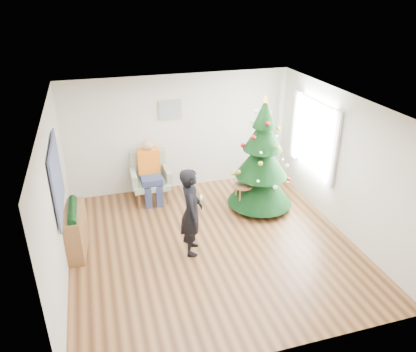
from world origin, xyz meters
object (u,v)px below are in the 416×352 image
object	(u,v)px
christmas_tree	(262,160)
console	(76,231)
stool	(243,198)
standing_man	(191,212)
armchair	(151,182)

from	to	relation	value
christmas_tree	console	xyz separation A→B (m)	(-3.69, -0.53, -0.69)
stool	standing_man	size ratio (longest dim) A/B	0.38
christmas_tree	stool	xyz separation A→B (m)	(-0.40, -0.05, -0.78)
christmas_tree	armchair	bearing A→B (deg)	154.29
christmas_tree	armchair	distance (m)	2.47
christmas_tree	stool	bearing A→B (deg)	-173.32
christmas_tree	console	world-z (taller)	christmas_tree
christmas_tree	armchair	xyz separation A→B (m)	(-2.13, 1.03, -0.70)
christmas_tree	console	size ratio (longest dim) A/B	2.42
console	christmas_tree	bearing A→B (deg)	13.79
armchair	standing_man	size ratio (longest dim) A/B	0.65
christmas_tree	standing_man	xyz separation A→B (m)	(-1.75, -1.11, -0.29)
christmas_tree	console	distance (m)	3.79
stool	armchair	size ratio (longest dim) A/B	0.58
stool	console	world-z (taller)	console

